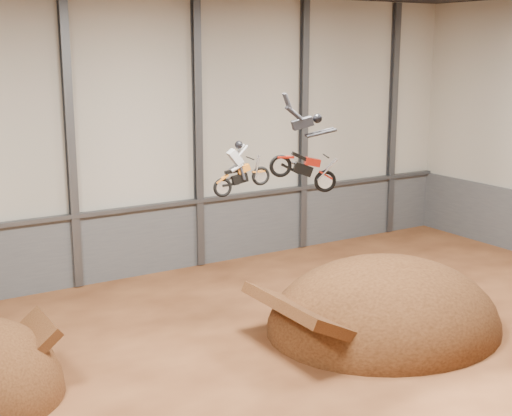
# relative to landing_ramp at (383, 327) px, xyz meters

# --- Properties ---
(floor) EXTENTS (40.00, 40.00, 0.00)m
(floor) POSITION_rel_landing_ramp_xyz_m (-5.81, -3.01, 0.00)
(floor) COLOR #542B16
(floor) RESTS_ON ground
(back_wall) EXTENTS (40.00, 0.10, 14.00)m
(back_wall) POSITION_rel_landing_ramp_xyz_m (-5.81, 11.99, 7.00)
(back_wall) COLOR beige
(back_wall) RESTS_ON ground
(lower_band_back) EXTENTS (39.80, 0.18, 3.50)m
(lower_band_back) POSITION_rel_landing_ramp_xyz_m (-5.81, 11.89, 1.75)
(lower_band_back) COLOR #54575C
(lower_band_back) RESTS_ON ground
(steel_rail) EXTENTS (39.80, 0.35, 0.20)m
(steel_rail) POSITION_rel_landing_ramp_xyz_m (-5.81, 11.74, 3.55)
(steel_rail) COLOR #47494F
(steel_rail) RESTS_ON lower_band_back
(steel_column_2) EXTENTS (0.40, 0.36, 13.90)m
(steel_column_2) POSITION_rel_landing_ramp_xyz_m (-9.14, 11.79, 7.00)
(steel_column_2) COLOR #47494F
(steel_column_2) RESTS_ON ground
(steel_column_3) EXTENTS (0.40, 0.36, 13.90)m
(steel_column_3) POSITION_rel_landing_ramp_xyz_m (-2.48, 11.79, 7.00)
(steel_column_3) COLOR #47494F
(steel_column_3) RESTS_ON ground
(steel_column_4) EXTENTS (0.40, 0.36, 13.90)m
(steel_column_4) POSITION_rel_landing_ramp_xyz_m (4.19, 11.79, 7.00)
(steel_column_4) COLOR #47494F
(steel_column_4) RESTS_ON ground
(steel_column_5) EXTENTS (0.40, 0.36, 13.90)m
(steel_column_5) POSITION_rel_landing_ramp_xyz_m (10.86, 11.79, 7.00)
(steel_column_5) COLOR #47494F
(steel_column_5) RESTS_ON ground
(landing_ramp) EXTENTS (10.10, 8.93, 5.83)m
(landing_ramp) POSITION_rel_landing_ramp_xyz_m (0.00, 0.00, 0.00)
(landing_ramp) COLOR #371C0D
(landing_ramp) RESTS_ON ground
(fmx_rider_a) EXTENTS (2.79, 1.31, 2.52)m
(fmx_rider_a) POSITION_rel_landing_ramp_xyz_m (-5.57, 1.99, 7.10)
(fmx_rider_a) COLOR #C96A1A
(fmx_rider_b) EXTENTS (3.97, 2.42, 3.66)m
(fmx_rider_b) POSITION_rel_landing_ramp_xyz_m (-5.34, -1.33, 8.21)
(fmx_rider_b) COLOR red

